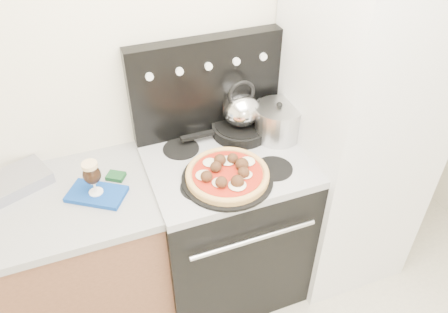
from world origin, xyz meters
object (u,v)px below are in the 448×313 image
base_cabinet (11,285)px  stove_body (226,227)px  fridge (354,127)px  beer_glass (93,178)px  pizza_pan (227,179)px  tea_kettle (241,107)px  pizza (227,173)px  stock_pot (278,123)px  oven_mitt (97,194)px  skillet (241,129)px

base_cabinet → stove_body: stove_body is taller
fridge → stove_body: bearing=178.0°
beer_glass → pizza_pan: bearing=-12.5°
stove_body → fridge: size_ratio=0.46×
beer_glass → pizza_pan: beer_glass is taller
beer_glass → tea_kettle: tea_kettle is taller
beer_glass → stove_body: bearing=1.6°
stove_body → beer_glass: beer_glass is taller
fridge → tea_kettle: fridge is taller
stove_body → pizza: pizza is taller
base_cabinet → stove_body: size_ratio=1.65×
stock_pot → pizza: bearing=-148.2°
oven_mitt → beer_glass: beer_glass is taller
beer_glass → skillet: 0.79m
beer_glass → skillet: bearing=14.0°
base_cabinet → tea_kettle: size_ratio=6.94×
pizza_pan → tea_kettle: tea_kettle is taller
base_cabinet → pizza: (1.06, -0.17, 0.53)m
stove_body → fridge: 0.87m
stock_pot → fridge: bearing=-14.8°
fridge → beer_glass: 1.32m
skillet → stock_pot: stock_pot is taller
pizza_pan → oven_mitt: bearing=167.5°
fridge → stock_pot: size_ratio=8.32×
pizza → pizza_pan: bearing=0.0°
pizza → oven_mitt: bearing=167.5°
fridge → tea_kettle: size_ratio=9.10×
tea_kettle → stove_body: bearing=-122.3°
stock_pot → stove_body: bearing=-165.8°
base_cabinet → stove_body: (1.10, -0.02, 0.01)m
base_cabinet → stove_body: bearing=-1.3°
tea_kettle → base_cabinet: bearing=-165.0°
skillet → base_cabinet: bearing=-173.3°
base_cabinet → pizza_pan: pizza_pan is taller
beer_glass → skillet: (0.76, 0.19, -0.06)m
fridge → skillet: fridge is taller
fridge → tea_kettle: (-0.55, 0.20, 0.13)m
beer_glass → pizza_pan: (0.57, -0.13, -0.08)m
base_cabinet → oven_mitt: (0.49, -0.04, 0.48)m
fridge → oven_mitt: size_ratio=7.68×
beer_glass → pizza: (0.57, -0.13, -0.05)m
stove_body → pizza: bearing=-108.6°
oven_mitt → skillet: skillet is taller
base_cabinet → beer_glass: (0.49, -0.04, 0.58)m
fridge → oven_mitt: bearing=179.7°
stove_body → stock_pot: bearing=14.2°
base_cabinet → beer_glass: 0.76m
fridge → pizza: 0.76m
base_cabinet → beer_glass: size_ratio=8.62×
stove_body → stock_pot: size_ratio=3.85×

